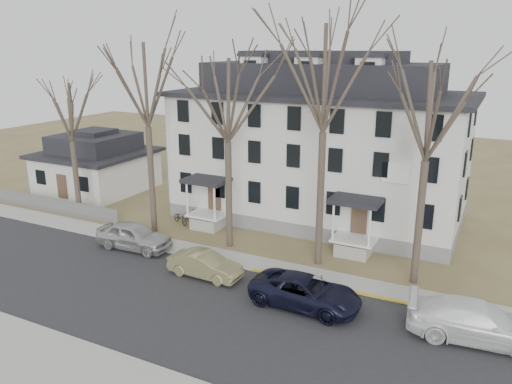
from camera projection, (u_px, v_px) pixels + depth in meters
The scene contains 18 objects.
ground at pixel (218, 344), 21.53m from camera, with size 120.00×120.00×0.00m, color olive.
main_road at pixel (240, 322), 23.25m from camera, with size 120.00×10.00×0.04m, color #27272A.
far_sidewalk at pixel (290, 272), 28.39m from camera, with size 120.00×2.00×0.08m, color #A09F97.
yellow_curb at pixel (374, 298), 25.47m from camera, with size 14.00×0.25×0.06m, color gold.
boarding_house at pixel (320, 146), 36.28m from camera, with size 20.80×12.36×12.05m.
small_house at pixel (97, 165), 44.10m from camera, with size 8.70×8.70×5.00m.
fence at pixel (49, 212), 38.73m from camera, with size 14.00×0.06×1.20m, color gray.
tree_far_left at pixel (145, 79), 31.77m from camera, with size 8.40×8.40×13.72m.
tree_mid_left at pixel (227, 95), 29.40m from camera, with size 7.80×7.80×12.74m.
tree_center at pixel (325, 71), 26.39m from camera, with size 9.00×9.00×14.70m.
tree_mid_right at pixel (431, 104), 24.44m from camera, with size 7.80×7.80×12.74m.
tree_bungalow at pixel (69, 108), 35.41m from camera, with size 6.60×6.60×10.78m.
car_silver at pixel (134, 236), 31.37m from camera, with size 2.00×4.96×1.69m, color #B2B2B2.
car_tan at pixel (205, 265), 27.56m from camera, with size 1.48×4.24×1.40m, color olive.
car_navy at pixel (305, 292), 24.39m from camera, with size 2.54×5.50×1.53m, color black.
car_white at pixel (477, 322), 21.58m from camera, with size 2.37×5.84×1.69m, color white.
bicycle_left at pixel (180, 218), 35.84m from camera, with size 0.62×1.77×0.93m, color black.
bicycle_right at pixel (197, 217), 35.94m from camera, with size 0.49×1.73×1.04m, color black.
Camera 1 is at (9.90, -16.09, 12.34)m, focal length 35.00 mm.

